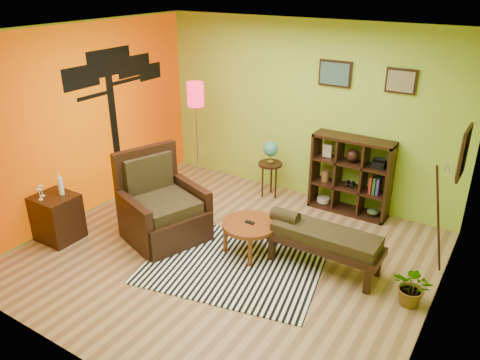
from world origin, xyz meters
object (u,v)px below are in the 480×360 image
Objects in this scene: floor_lamp at (196,104)px; armchair at (162,212)px; coffee_table at (250,227)px; potted_plant at (413,290)px; cube_shelf at (351,176)px; side_cabinet at (57,217)px; bench at (322,238)px; globe_table at (271,155)px.

armchair is at bearing -72.55° from floor_lamp.
coffee_table is 1.51× the size of potted_plant.
cube_shelf is 2.27m from potted_plant.
armchair is at bearing -133.38° from cube_shelf.
side_cabinet reaches higher than bench.
potted_plant is at bearing 5.51° from armchair.
floor_lamp is at bearing 159.56° from bench.
globe_table is (1.12, 0.46, -0.77)m from floor_lamp.
coffee_table is at bearing -178.41° from potted_plant.
bench is (2.19, 0.46, 0.05)m from armchair.
armchair is 2.24m from bench.
coffee_table is 2.66m from side_cabinet.
bench is (3.35, 1.30, 0.09)m from side_cabinet.
bench reaches higher than coffee_table.
coffee_table is at bearing 11.81° from armchair.
coffee_table is at bearing -69.64° from globe_table.
coffee_table is at bearing -110.90° from cube_shelf.
bench is (0.23, -1.61, -0.18)m from cube_shelf.
coffee_table is 0.94m from bench.
side_cabinet is 3.59m from bench.
floor_lamp reaches higher than armchair.
cube_shelf reaches higher than side_cabinet.
armchair reaches higher than cube_shelf.
globe_table is at bearing 70.90° from armchair.
bench reaches higher than potted_plant.
cube_shelf is (1.96, 2.07, 0.23)m from armchair.
armchair reaches higher than potted_plant.
side_cabinet is (-2.42, -1.10, -0.05)m from coffee_table.
floor_lamp is 1.28× the size of bench.
potted_plant is at bearing -30.52° from globe_table.
bench is (1.53, -1.44, -0.30)m from globe_table.
side_cabinet reaches higher than potted_plant.
armchair is 1.43m from side_cabinet.
globe_table is 0.79× the size of cube_shelf.
side_cabinet is at bearing -136.92° from cube_shelf.
floor_lamp is at bearing -165.48° from cube_shelf.
coffee_table is at bearing -167.97° from bench.
floor_lamp is 3.88× the size of potted_plant.
coffee_table is 0.75× the size of side_cabinet.
side_cabinet is 0.52× the size of floor_lamp.
bench is 3.04× the size of potted_plant.
armchair reaches higher than coffee_table.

